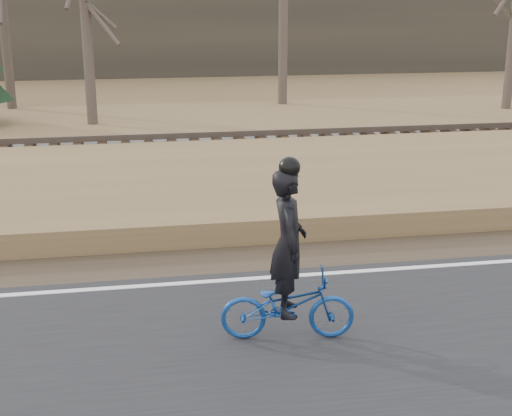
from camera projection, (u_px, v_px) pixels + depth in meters
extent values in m
plane|color=brown|center=(249.00, 288.00, 10.72)|extent=(120.00, 120.00, 0.00)
cube|color=black|center=(284.00, 369.00, 8.36)|extent=(120.00, 6.00, 0.06)
cube|color=silver|center=(247.00, 279.00, 10.89)|extent=(120.00, 0.12, 0.01)
cube|color=#473A2B|center=(237.00, 259.00, 11.85)|extent=(120.00, 1.60, 0.04)
cube|color=brown|center=(215.00, 198.00, 14.62)|extent=(120.00, 5.00, 0.44)
cube|color=slate|center=(198.00, 158.00, 18.20)|extent=(120.00, 3.00, 0.45)
cube|color=black|center=(197.00, 146.00, 18.11)|extent=(120.00, 2.40, 0.14)
cube|color=brown|center=(200.00, 146.00, 17.39)|extent=(120.00, 0.07, 0.15)
cube|color=brown|center=(194.00, 135.00, 18.75)|extent=(120.00, 0.07, 0.15)
cube|color=#383328|center=(157.00, 17.00, 38.13)|extent=(120.00, 4.00, 6.00)
imported|color=navy|center=(288.00, 305.00, 8.93)|extent=(1.74, 0.81, 0.88)
imported|color=black|center=(288.00, 243.00, 8.69)|extent=(0.53, 0.73, 1.85)
sphere|color=black|center=(289.00, 167.00, 8.42)|extent=(0.26, 0.26, 0.26)
cylinder|color=brown|center=(85.00, 13.00, 23.11)|extent=(0.36, 0.36, 7.24)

